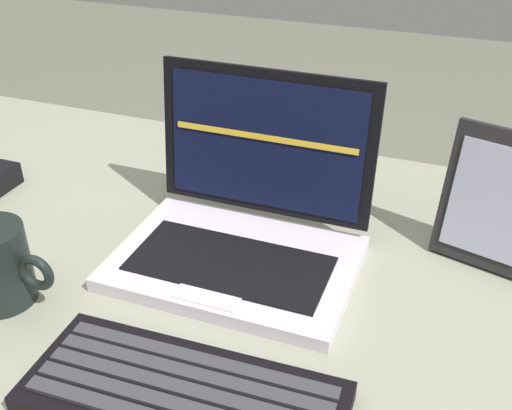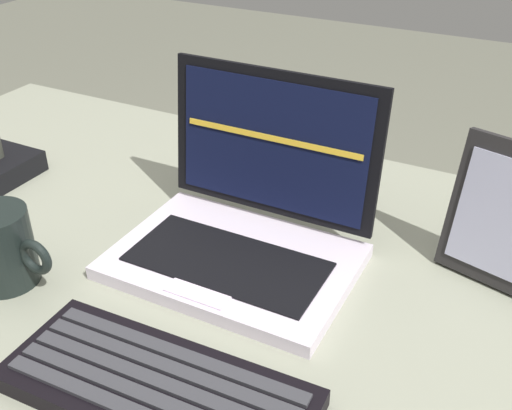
# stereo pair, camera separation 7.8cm
# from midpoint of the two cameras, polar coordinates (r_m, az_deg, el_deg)

# --- Properties ---
(desk) EXTENTS (1.36, 0.79, 0.74)m
(desk) POSITION_cam_midpoint_polar(r_m,az_deg,el_deg) (0.92, -9.38, -9.28)
(desk) COLOR gray
(desk) RESTS_ON ground
(laptop_front) EXTENTS (0.31, 0.24, 0.23)m
(laptop_front) POSITION_cam_midpoint_polar(r_m,az_deg,el_deg) (0.82, -3.86, -2.05)
(laptop_front) COLOR silver
(laptop_front) RESTS_ON desk
(external_keyboard) EXTENTS (0.33, 0.14, 0.03)m
(external_keyboard) POSITION_cam_midpoint_polar(r_m,az_deg,el_deg) (0.65, -10.36, -17.34)
(external_keyboard) COLOR black
(external_keyboard) RESTS_ON desk
(photo_frame) EXTENTS (0.13, 0.08, 0.19)m
(photo_frame) POSITION_cam_midpoint_polar(r_m,az_deg,el_deg) (0.82, 18.57, 0.35)
(photo_frame) COLOR #252324
(photo_frame) RESTS_ON desk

